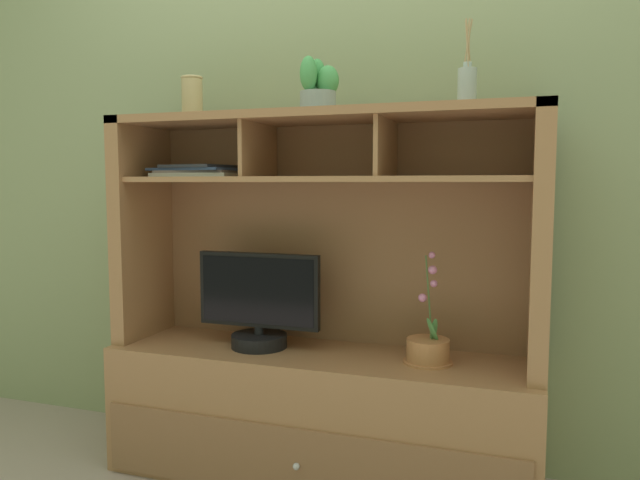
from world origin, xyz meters
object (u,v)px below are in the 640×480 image
media_console (321,371)px  tv_monitor (259,307)px  magazine_stack_left (200,171)px  ceramic_vase (192,97)px  diffuser_bottle (467,86)px  potted_orchid (428,349)px  potted_succulent (318,90)px

media_console → tv_monitor: bearing=-172.3°
magazine_stack_left → ceramic_vase: (-0.00, -0.05, 0.28)m
diffuser_bottle → media_console: bearing=-179.6°
tv_monitor → potted_orchid: potted_orchid is taller
potted_orchid → diffuser_bottle: 0.90m
tv_monitor → magazine_stack_left: size_ratio=1.32×
tv_monitor → potted_succulent: size_ratio=2.54×
media_console → potted_succulent: potted_succulent is taller
magazine_stack_left → diffuser_bottle: 1.06m
magazine_stack_left → potted_succulent: potted_succulent is taller
diffuser_bottle → potted_succulent: diffuser_bottle is taller
potted_orchid → diffuser_bottle: size_ratio=1.35×
potted_orchid → ceramic_vase: (-0.92, 0.01, 0.91)m
diffuser_bottle → ceramic_vase: bearing=-178.6°
diffuser_bottle → ceramic_vase: diffuser_bottle is taller
potted_orchid → potted_succulent: size_ratio=2.04×
tv_monitor → potted_orchid: 0.65m
tv_monitor → diffuser_bottle: diffuser_bottle is taller
magazine_stack_left → diffuser_bottle: size_ratio=1.28×
potted_orchid → magazine_stack_left: 1.11m
diffuser_bottle → ceramic_vase: 1.03m
potted_orchid → magazine_stack_left: size_ratio=1.06×
magazine_stack_left → media_console: bearing=-2.7°
magazine_stack_left → diffuser_bottle: bearing=-1.2°
tv_monitor → ceramic_vase: bearing=177.8°
tv_monitor → ceramic_vase: 0.85m
potted_succulent → ceramic_vase: (-0.52, 0.01, 0.00)m
media_console → potted_orchid: (0.40, -0.03, 0.13)m
potted_orchid → ceramic_vase: size_ratio=2.51×
ceramic_vase → potted_succulent: bearing=-1.2°
potted_orchid → diffuser_bottle: (0.11, 0.03, 0.90)m
media_console → tv_monitor: media_console is taller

